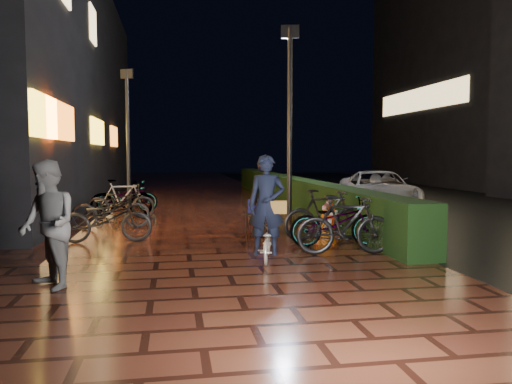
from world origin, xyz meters
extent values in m
plane|color=#381911|center=(0.00, 0.00, 0.00)|extent=(80.00, 80.00, 0.00)
cube|color=black|center=(9.00, 5.00, 0.00)|extent=(11.00, 60.00, 0.01)
cube|color=black|center=(3.30, 8.00, 0.50)|extent=(0.70, 20.00, 1.00)
imported|color=#5C5C5E|center=(-2.49, -2.55, 0.88)|extent=(1.02, 1.08, 1.75)
imported|color=#A2A3A7|center=(5.66, 5.56, 0.64)|extent=(3.05, 4.89, 1.26)
cube|color=yellow|center=(-3.45, 1.50, 2.60)|extent=(0.08, 2.00, 0.90)
cube|color=orange|center=(-3.45, 3.00, 2.60)|extent=(0.08, 3.00, 0.90)
cube|color=yellow|center=(-3.45, 9.00, 2.60)|extent=(0.08, 2.80, 0.90)
cube|color=orange|center=(-3.45, 14.00, 2.60)|extent=(0.08, 2.20, 0.90)
cube|color=#FFD88C|center=(-3.45, 8.50, 6.20)|extent=(0.06, 1.20, 1.20)
cube|color=black|center=(17.50, 18.00, 7.00)|extent=(8.00, 14.00, 14.00)
cube|color=#FFD88C|center=(13.45, 18.00, 5.00)|extent=(0.06, 10.00, 1.30)
cylinder|color=black|center=(2.49, 4.48, 2.68)|extent=(0.18, 0.18, 5.36)
cube|color=black|center=(2.49, 4.48, 5.26)|extent=(0.52, 0.22, 0.36)
cylinder|color=black|center=(-2.33, 8.09, 2.31)|extent=(0.16, 0.16, 4.61)
cube|color=black|center=(-2.33, 8.09, 4.53)|extent=(0.43, 0.25, 0.31)
imported|color=white|center=(0.75, -1.26, 0.33)|extent=(0.72, 1.33, 0.66)
imported|color=black|center=(0.72, -1.35, 0.96)|extent=(0.69, 0.54, 1.69)
cube|color=olive|center=(0.91, -1.42, 0.93)|extent=(0.32, 0.19, 0.22)
cone|color=#DC630B|center=(2.22, 0.18, 0.39)|extent=(0.49, 0.49, 0.78)
cone|color=#FD440D|center=(2.79, 1.51, 0.39)|extent=(0.49, 0.49, 0.78)
cube|color=red|center=(2.22, 0.18, 0.02)|extent=(0.56, 0.56, 0.03)
cube|color=red|center=(2.79, 1.51, 0.02)|extent=(0.56, 0.56, 0.03)
cube|color=red|center=(2.51, 0.84, 0.73)|extent=(0.74, 1.56, 0.08)
cube|color=black|center=(1.15, 1.81, 0.42)|extent=(0.69, 0.62, 0.04)
cylinder|color=black|center=(0.98, 1.56, 0.20)|extent=(0.04, 0.04, 0.40)
cylinder|color=black|center=(1.43, 1.69, 0.20)|extent=(0.04, 0.04, 0.40)
cylinder|color=black|center=(0.87, 1.92, 0.20)|extent=(0.04, 0.04, 0.40)
cylinder|color=black|center=(1.32, 2.05, 0.20)|extent=(0.04, 0.04, 0.40)
cube|color=#0D17B2|center=(1.15, 1.81, 0.60)|extent=(0.51, 0.46, 0.32)
cylinder|color=black|center=(1.04, 1.61, 0.58)|extent=(0.20, 0.46, 1.02)
imported|color=black|center=(-2.24, 6.38, 0.49)|extent=(1.86, 0.66, 0.97)
imported|color=black|center=(-2.32, 2.92, 0.49)|extent=(1.90, 0.81, 0.97)
imported|color=black|center=(-2.19, 0.99, 0.49)|extent=(1.86, 0.67, 0.97)
imported|color=black|center=(-2.30, 5.35, 0.54)|extent=(1.84, 0.72, 1.08)
imported|color=black|center=(-2.28, 4.78, 0.49)|extent=(1.91, 0.84, 0.97)
imported|color=black|center=(2.32, 0.48, 0.54)|extent=(1.82, 0.62, 1.08)
imported|color=black|center=(2.34, -0.20, 0.49)|extent=(1.89, 0.75, 0.97)
imported|color=black|center=(2.25, -0.98, 0.54)|extent=(1.83, 0.63, 1.08)
camera|label=1|loc=(-0.82, -9.54, 1.82)|focal=35.00mm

